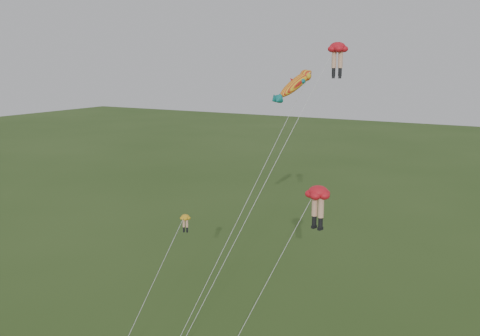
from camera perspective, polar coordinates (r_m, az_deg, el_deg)
The scene contains 4 objects.
legs_kite_red_high at distance 35.02m, azimuth 9.98°, elevation 11.59°, with size 8.35×9.48×20.60m.
legs_kite_red_mid at distance 32.57m, azimuth 8.21°, elevation -3.12°, with size 5.57×6.35×12.07m.
legs_kite_yellow at distance 39.89m, azimuth -6.36°, elevation -6.40°, with size 1.18×9.75×8.19m.
fish_kite at distance 39.38m, azimuth 5.90°, elevation 8.78°, with size 4.88×13.49×19.08m.
Camera 1 is at (18.73, -25.52, 19.39)m, focal length 40.00 mm.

